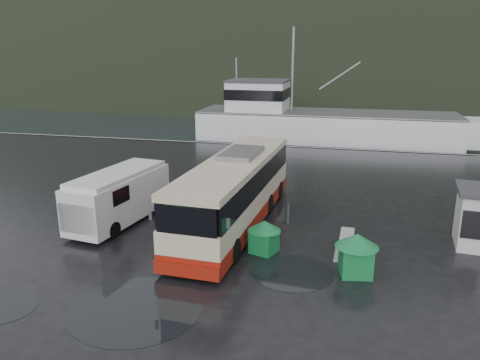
% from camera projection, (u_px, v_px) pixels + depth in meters
% --- Properties ---
extents(ground, '(160.00, 160.00, 0.00)m').
position_uv_depth(ground, '(240.00, 235.00, 20.96)').
color(ground, black).
rests_on(ground, ground).
extents(harbor_water, '(300.00, 180.00, 0.02)m').
position_uv_depth(harbor_water, '(336.00, 80.00, 123.96)').
color(harbor_water, black).
rests_on(harbor_water, ground).
extents(quay_edge, '(160.00, 0.60, 1.50)m').
position_uv_depth(quay_edge, '(294.00, 147.00, 39.69)').
color(quay_edge, '#999993').
rests_on(quay_edge, ground).
extents(headland, '(780.00, 540.00, 570.00)m').
position_uv_depth(headland, '(364.00, 64.00, 252.83)').
color(headland, black).
rests_on(headland, ground).
extents(coach_bus, '(3.66, 12.15, 3.39)m').
position_uv_depth(coach_bus, '(235.00, 224.00, 22.24)').
color(coach_bus, beige).
rests_on(coach_bus, ground).
extents(white_van, '(2.94, 6.30, 2.53)m').
position_uv_depth(white_van, '(121.00, 222.00, 22.55)').
color(white_van, white).
rests_on(white_van, ground).
extents(waste_bin_left, '(1.33, 1.33, 1.60)m').
position_uv_depth(waste_bin_left, '(355.00, 274.00, 17.33)').
color(waste_bin_left, '#15783A').
rests_on(waste_bin_left, ground).
extents(waste_bin_right, '(1.25, 1.25, 1.37)m').
position_uv_depth(waste_bin_right, '(264.00, 252.00, 19.21)').
color(waste_bin_right, '#15783A').
rests_on(waste_bin_right, ground).
extents(dome_tent, '(1.98, 2.64, 0.98)m').
position_uv_depth(dome_tent, '(193.00, 256.00, 18.81)').
color(dome_tent, '#343520').
rests_on(dome_tent, ground).
extents(jersey_barrier_a, '(0.92, 1.75, 0.86)m').
position_uv_depth(jersey_barrier_a, '(346.00, 254.00, 19.00)').
color(jersey_barrier_a, '#999993').
rests_on(jersey_barrier_a, ground).
extents(fishing_trawler, '(29.00, 6.60, 11.58)m').
position_uv_depth(fishing_trawler, '(325.00, 134.00, 45.63)').
color(fishing_trawler, white).
rests_on(fishing_trawler, ground).
extents(puddles, '(11.29, 13.92, 0.01)m').
position_uv_depth(puddles, '(210.00, 270.00, 17.65)').
color(puddles, black).
rests_on(puddles, ground).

